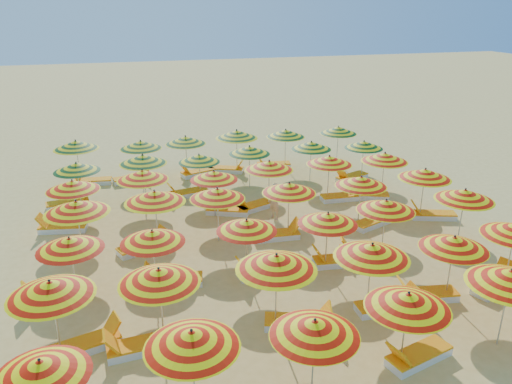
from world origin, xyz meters
TOP-DOWN VIEW (x-y plane):
  - ground at (0.00, 0.00)m, footprint 120.00×120.00m
  - umbrella_0 at (-6.42, -7.46)m, footprint 2.11×2.11m
  - umbrella_1 at (-3.62, -7.53)m, footprint 2.58×2.58m
  - umbrella_2 at (-1.13, -7.81)m, footprint 2.47×2.47m
  - umbrella_3 at (1.23, -7.50)m, footprint 2.34×2.34m
  - umbrella_4 at (4.01, -7.43)m, footprint 2.07×2.07m
  - umbrella_6 at (-6.45, -4.89)m, footprint 2.57×2.57m
  - umbrella_7 at (-4.00, -4.99)m, footprint 2.38×2.38m
  - umbrella_8 at (-1.11, -5.24)m, footprint 2.56×2.56m
  - umbrella_9 at (1.52, -5.28)m, footprint 2.54×2.54m
  - umbrella_10 at (4.06, -5.28)m, footprint 1.96×1.96m
  - umbrella_12 at (-6.20, -2.31)m, footprint 2.40×2.40m
  - umbrella_13 at (-3.95, -2.50)m, footprint 2.17×2.17m
  - umbrella_14 at (-1.15, -2.48)m, footprint 2.21×2.21m
  - umbrella_15 at (1.39, -2.72)m, footprint 2.14×2.14m
  - umbrella_16 at (3.60, -2.37)m, footprint 2.02×2.02m
  - umbrella_17 at (6.58, -2.42)m, footprint 2.15×2.15m
  - umbrella_18 at (-6.10, -0.05)m, footprint 2.70×2.70m
  - umbrella_19 at (-3.62, 0.18)m, footprint 2.50×2.50m
  - umbrella_20 at (-1.49, 0.16)m, footprint 2.57×2.57m
  - umbrella_21 at (1.08, -0.01)m, footprint 2.53×2.53m
  - umbrella_22 at (3.90, -0.03)m, footprint 2.22×2.22m
  - umbrella_23 at (6.55, -0.12)m, footprint 2.63×2.63m
  - umbrella_24 at (-6.37, 2.47)m, footprint 2.12×2.12m
  - umbrella_25 at (-3.85, 2.79)m, footprint 1.99×1.99m
  - umbrella_26 at (-1.17, 2.36)m, footprint 2.34×2.34m
  - umbrella_27 at (1.16, 2.63)m, footprint 2.45×2.45m
  - umbrella_28 at (3.85, 2.74)m, footprint 1.94×1.94m
  - umbrella_29 at (6.22, 2.33)m, footprint 2.55×2.55m
  - umbrella_30 at (-6.35, 4.88)m, footprint 2.14×2.14m
  - umbrella_31 at (-3.69, 4.85)m, footprint 2.29×2.29m
  - umbrella_32 at (-1.31, 4.91)m, footprint 1.85×1.85m
  - umbrella_33 at (1.06, 5.27)m, footprint 2.16×2.16m
  - umbrella_34 at (4.05, 5.27)m, footprint 2.08×2.08m
  - umbrella_35 at (6.59, 4.91)m, footprint 2.06×2.06m
  - umbrella_36 at (-6.49, 7.82)m, footprint 2.59×2.59m
  - umbrella_37 at (-3.62, 7.41)m, footprint 2.10×2.10m
  - umbrella_38 at (-1.49, 7.60)m, footprint 2.20×2.20m
  - umbrella_39 at (1.03, 7.58)m, footprint 2.65×2.65m
  - umbrella_40 at (3.57, 7.53)m, footprint 2.13×2.13m
  - umbrella_41 at (6.47, 7.51)m, footprint 2.29×2.29m
  - lounger_0 at (1.73, -7.43)m, footprint 1.82×0.99m
  - lounger_1 at (-5.85, -4.81)m, footprint 1.82×1.02m
  - lounger_2 at (-4.60, -5.24)m, footprint 1.77×0.72m
  - lounger_3 at (-0.52, -5.41)m, footprint 1.83×1.11m
  - lounger_4 at (2.12, -5.37)m, footprint 1.75×0.65m
  - lounger_5 at (3.47, -5.16)m, footprint 1.80×0.86m
  - lounger_6 at (5.78, -5.21)m, footprint 1.82×1.22m
  - lounger_7 at (-6.79, -2.21)m, footprint 1.82×0.94m
  - lounger_8 at (-3.44, -2.33)m, footprint 1.81×0.90m
  - lounger_9 at (-0.64, -2.52)m, footprint 1.79×0.80m
  - lounger_10 at (1.89, -2.60)m, footprint 1.79×0.77m
  - lounger_11 at (3.01, -2.26)m, footprint 1.83×1.07m
  - lounger_12 at (-4.13, 0.15)m, footprint 1.82×1.18m
  - lounger_13 at (0.58, -0.23)m, footprint 1.77×0.70m
  - lounger_14 at (4.50, -0.16)m, footprint 1.83×1.15m
  - lounger_15 at (7.06, -0.20)m, footprint 1.83×1.10m
  - lounger_16 at (-6.97, 2.59)m, footprint 1.81×0.89m
  - lounger_17 at (-0.67, 2.49)m, footprint 1.82×1.21m
  - lounger_18 at (0.57, 2.62)m, footprint 1.82×1.20m
  - lounger_19 at (4.45, 2.57)m, footprint 1.76×0.69m
  - lounger_20 at (5.63, 2.45)m, footprint 1.82×1.19m
  - lounger_21 at (-6.85, 5.04)m, footprint 1.79×0.80m
  - lounger_22 at (-1.90, 4.89)m, footprint 1.81×0.90m
  - lounger_23 at (6.00, 4.80)m, footprint 1.82×1.18m
  - lounger_24 at (-5.99, 7.66)m, footprint 1.78×0.76m
  - lounger_25 at (-4.12, 7.48)m, footprint 1.81×0.86m
  - lounger_26 at (-0.99, 7.55)m, footprint 1.83×1.07m
  - lounger_27 at (0.53, 7.65)m, footprint 1.82×1.25m
  - lounger_28 at (2.97, 7.73)m, footprint 1.80×0.84m
  - beachgoer_a at (1.05, 1.51)m, footprint 0.56×0.63m

SIDE VIEW (x-z plane):
  - ground at x=0.00m, z-range 0.00..0.00m
  - lounger_0 at x=1.73m, z-range -0.19..0.50m
  - lounger_1 at x=-5.85m, z-range -0.19..0.50m
  - lounger_2 at x=-4.60m, z-range -0.19..0.50m
  - lounger_3 at x=-0.52m, z-range -0.19..0.50m
  - lounger_4 at x=2.12m, z-range -0.19..0.50m
  - lounger_5 at x=3.47m, z-range -0.19..0.50m
  - lounger_6 at x=5.78m, z-range -0.19..0.50m
  - lounger_7 at x=-6.79m, z-range -0.19..0.50m
  - lounger_8 at x=-3.44m, z-range -0.19..0.50m
  - lounger_9 at x=-0.64m, z-range -0.19..0.50m
  - lounger_10 at x=1.89m, z-range -0.19..0.50m
  - lounger_11 at x=3.01m, z-range -0.19..0.50m
  - lounger_12 at x=-4.13m, z-range -0.19..0.50m
  - lounger_13 at x=0.58m, z-range -0.19..0.50m
  - lounger_14 at x=4.50m, z-range -0.19..0.50m
  - lounger_15 at x=7.06m, z-range -0.19..0.50m
  - lounger_16 at x=-6.97m, z-range -0.19..0.50m
  - lounger_17 at x=-0.67m, z-range -0.19..0.50m
  - lounger_18 at x=0.57m, z-range -0.19..0.50m
  - lounger_19 at x=4.45m, z-range -0.19..0.50m
  - lounger_20 at x=5.63m, z-range -0.19..0.50m
  - lounger_21 at x=-6.85m, z-range -0.19..0.50m
  - lounger_22 at x=-1.90m, z-range -0.19..0.50m
  - lounger_23 at x=6.00m, z-range -0.19..0.50m
  - lounger_24 at x=-5.99m, z-range -0.19..0.50m
  - lounger_25 at x=-4.12m, z-range -0.19..0.50m
  - lounger_26 at x=-0.99m, z-range -0.19..0.50m
  - lounger_27 at x=0.53m, z-range -0.19..0.50m
  - lounger_28 at x=2.97m, z-range -0.19..0.50m
  - beachgoer_a at x=1.05m, z-range 0.00..1.45m
  - umbrella_32 at x=-1.31m, z-range 0.73..2.64m
  - umbrella_35 at x=6.59m, z-range 0.73..2.66m
  - umbrella_0 at x=-6.42m, z-range 0.74..2.67m
  - umbrella_14 at x=-1.15m, z-range 0.75..2.71m
  - umbrella_26 at x=-1.17m, z-range 0.75..2.71m
  - umbrella_12 at x=-6.20m, z-range 0.75..2.72m
  - umbrella_13 at x=-3.95m, z-range 0.75..2.73m
  - umbrella_30 at x=-6.35m, z-range 0.75..2.73m
  - umbrella_15 at x=1.39m, z-range 0.75..2.74m
  - umbrella_34 at x=4.05m, z-range 0.76..2.76m
  - umbrella_33 at x=1.06m, z-range 0.76..2.77m
  - umbrella_2 at x=-1.13m, z-range 0.77..2.78m
  - umbrella_10 at x=4.06m, z-range 0.77..2.79m
  - umbrella_41 at x=6.47m, z-range 0.78..2.82m
  - umbrella_24 at x=-6.37m, z-range 0.78..2.82m
  - umbrella_16 at x=3.60m, z-range 0.78..2.82m
  - umbrella_28 at x=3.85m, z-range 0.78..2.83m
  - umbrella_22 at x=3.90m, z-range 0.78..2.83m
  - umbrella_3 at x=1.23m, z-range 0.78..2.83m
  - umbrella_37 at x=-3.62m, z-range 0.78..2.84m
  - umbrella_1 at x=-3.62m, z-range 0.78..2.85m
  - umbrella_20 at x=-1.49m, z-range 0.79..2.85m
  - umbrella_38 at x=-1.49m, z-range 0.79..2.86m
  - umbrella_21 at x=1.08m, z-range 0.79..2.86m
  - umbrella_40 at x=3.57m, z-range 0.79..2.86m
  - umbrella_27 at x=1.16m, z-range 0.80..2.89m
  - umbrella_25 at x=-3.85m, z-range 0.80..2.90m
  - umbrella_29 at x=6.22m, z-range 0.80..2.91m
  - umbrella_7 at x=-4.00m, z-range 0.80..2.92m
  - umbrella_31 at x=-3.69m, z-range 0.80..2.92m
  - umbrella_17 at x=6.58m, z-range 0.81..2.93m
  - umbrella_6 at x=-6.45m, z-range 0.81..2.94m
  - umbrella_23 at x=6.55m, z-range 0.81..2.95m
  - umbrella_9 at x=1.52m, z-range 0.82..2.97m
  - umbrella_4 at x=4.01m, z-range 0.82..2.99m
  - umbrella_36 at x=-6.49m, z-range 0.82..2.99m
  - umbrella_19 at x=-3.62m, z-range 0.83..3.02m
  - umbrella_18 at x=-6.10m, z-range 0.83..3.03m
  - umbrella_8 at x=-1.11m, z-range 0.84..3.04m
  - umbrella_39 at x=1.03m, z-range 0.84..3.05m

